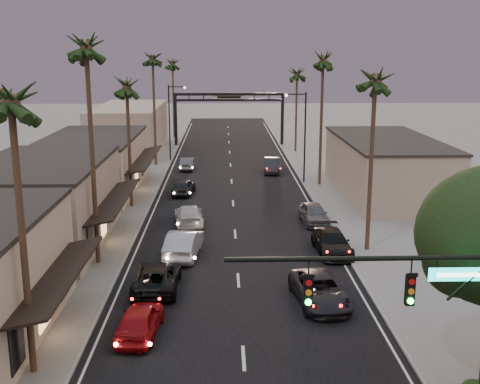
{
  "coord_description": "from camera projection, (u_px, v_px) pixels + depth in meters",
  "views": [
    {
      "loc": [
        -0.8,
        -13.42,
        12.81
      ],
      "look_at": [
        0.42,
        30.61,
        2.5
      ],
      "focal_mm": 45.0,
      "sensor_mm": 36.0,
      "label": 1
    }
  ],
  "objects": [
    {
      "name": "oncoming_dgrey",
      "position": [
        184.0,
        187.0,
        55.06
      ],
      "size": [
        2.28,
        4.47,
        1.46
      ],
      "primitive_type": "imported",
      "rotation": [
        0.0,
        0.0,
        3.01
      ],
      "color": "black",
      "rests_on": "ground"
    },
    {
      "name": "curbside_far",
      "position": [
        272.0,
        165.0,
        65.13
      ],
      "size": [
        2.01,
        4.83,
        1.55
      ],
      "primitive_type": "imported",
      "rotation": [
        0.0,
        0.0,
        -0.08
      ],
      "color": "black",
      "rests_on": "ground"
    },
    {
      "name": "oncoming_silver",
      "position": [
        184.0,
        243.0,
        38.4
      ],
      "size": [
        2.38,
        5.36,
        1.71
      ],
      "primitive_type": "imported",
      "rotation": [
        0.0,
        0.0,
        3.03
      ],
      "color": "#9FA0A4",
      "rests_on": "ground"
    },
    {
      "name": "storefront_far",
      "position": [
        93.0,
        165.0,
        55.96
      ],
      "size": [
        8.0,
        16.0,
        5.0
      ],
      "primitive_type": "cube",
      "color": "#B8A78D",
      "rests_on": "ground"
    },
    {
      "name": "oncoming_pickup",
      "position": [
        157.0,
        277.0,
        33.05
      ],
      "size": [
        2.46,
        5.23,
        1.45
      ],
      "primitive_type": "imported",
      "rotation": [
        0.0,
        0.0,
        3.13
      ],
      "color": "black",
      "rests_on": "ground"
    },
    {
      "name": "palm_rb",
      "position": [
        323.0,
        56.0,
        56.24
      ],
      "size": [
        3.2,
        3.2,
        14.2
      ],
      "color": "#38281C",
      "rests_on": "ground"
    },
    {
      "name": "streetlight_right",
      "position": [
        302.0,
        130.0,
        58.78
      ],
      "size": [
        2.13,
        0.3,
        9.0
      ],
      "color": "black",
      "rests_on": "ground"
    },
    {
      "name": "oncoming_red",
      "position": [
        140.0,
        320.0,
        27.68
      ],
      "size": [
        2.08,
        4.47,
        1.48
      ],
      "primitive_type": "imported",
      "rotation": [
        0.0,
        0.0,
        3.06
      ],
      "color": "maroon",
      "rests_on": "ground"
    },
    {
      "name": "palm_far",
      "position": [
        172.0,
        61.0,
        89.09
      ],
      "size": [
        3.2,
        3.2,
        13.2
      ],
      "color": "#38281C",
      "rests_on": "ground"
    },
    {
      "name": "curbside_grey",
      "position": [
        314.0,
        214.0,
        45.8
      ],
      "size": [
        2.18,
        4.66,
        1.54
      ],
      "primitive_type": "imported",
      "rotation": [
        0.0,
        0.0,
        0.08
      ],
      "color": "#4D4E52",
      "rests_on": "ground"
    },
    {
      "name": "curbside_near",
      "position": [
        320.0,
        290.0,
        31.19
      ],
      "size": [
        2.98,
        5.5,
        1.47
      ],
      "primitive_type": "imported",
      "rotation": [
        0.0,
        0.0,
        0.11
      ],
      "color": "black",
      "rests_on": "ground"
    },
    {
      "name": "traffic_signal",
      "position": [
        431.0,
        304.0,
        18.9
      ],
      "size": [
        8.51,
        0.22,
        7.8
      ],
      "color": "black",
      "rests_on": "ground"
    },
    {
      "name": "palm_lc",
      "position": [
        126.0,
        81.0,
        48.43
      ],
      "size": [
        3.2,
        3.2,
        12.2
      ],
      "color": "#38281C",
      "rests_on": "ground"
    },
    {
      "name": "oncoming_white",
      "position": [
        189.0,
        215.0,
        45.61
      ],
      "size": [
        2.57,
        5.17,
        1.44
      ],
      "primitive_type": "imported",
      "rotation": [
        0.0,
        0.0,
        3.25
      ],
      "color": "#BABABA",
      "rests_on": "ground"
    },
    {
      "name": "palm_ra",
      "position": [
        376.0,
        74.0,
        36.99
      ],
      "size": [
        3.2,
        3.2,
        13.2
      ],
      "color": "#38281C",
      "rests_on": "ground"
    },
    {
      "name": "palm_rc",
      "position": [
        297.0,
        71.0,
        76.15
      ],
      "size": [
        3.2,
        3.2,
        12.2
      ],
      "color": "#38281C",
      "rests_on": "ground"
    },
    {
      "name": "road",
      "position": [
        232.0,
        184.0,
        59.8
      ],
      "size": [
        14.0,
        120.0,
        0.02
      ],
      "primitive_type": "cube",
      "color": "black",
      "rests_on": "ground"
    },
    {
      "name": "arch",
      "position": [
        229.0,
        106.0,
        82.88
      ],
      "size": [
        15.2,
        0.4,
        7.27
      ],
      "color": "black",
      "rests_on": "ground"
    },
    {
      "name": "building_right",
      "position": [
        386.0,
        168.0,
        54.75
      ],
      "size": [
        8.0,
        18.0,
        5.0
      ],
      "primitive_type": "cube",
      "color": "gray",
      "rests_on": "ground"
    },
    {
      "name": "ground",
      "position": [
        233.0,
        195.0,
        54.94
      ],
      "size": [
        200.0,
        200.0,
        0.0
      ],
      "primitive_type": "plane",
      "color": "slate",
      "rests_on": "ground"
    },
    {
      "name": "palm_lb",
      "position": [
        86.0,
        41.0,
        34.14
      ],
      "size": [
        3.2,
        3.2,
        15.2
      ],
      "color": "#38281C",
      "rests_on": "ground"
    },
    {
      "name": "storefront_mid",
      "position": [
        42.0,
        205.0,
        40.33
      ],
      "size": [
        8.0,
        14.0,
        5.5
      ],
      "primitive_type": "cube",
      "color": "gray",
      "rests_on": "ground"
    },
    {
      "name": "palm_ld",
      "position": [
        152.0,
        55.0,
        66.48
      ],
      "size": [
        3.2,
        3.2,
        14.2
      ],
      "color": "#38281C",
      "rests_on": "ground"
    },
    {
      "name": "palm_la",
      "position": [
        10.0,
        90.0,
        21.93
      ],
      "size": [
        3.2,
        3.2,
        13.2
      ],
      "color": "#38281C",
      "rests_on": "ground"
    },
    {
      "name": "sidewalk_right",
      "position": [
        316.0,
        169.0,
        66.86
      ],
      "size": [
        5.0,
        92.0,
        0.12
      ],
      "primitive_type": "cube",
      "color": "slate",
      "rests_on": "ground"
    },
    {
      "name": "sidewalk_left",
      "position": [
        145.0,
        170.0,
        66.35
      ],
      "size": [
        5.0,
        92.0,
        0.12
      ],
      "primitive_type": "cube",
      "color": "slate",
      "rests_on": "ground"
    },
    {
      "name": "streetlight_left",
      "position": [
        172.0,
        116.0,
        71.06
      ],
      "size": [
        2.13,
        0.3,
        9.0
      ],
      "color": "black",
      "rests_on": "ground"
    },
    {
      "name": "oncoming_grey_far",
      "position": [
        187.0,
        164.0,
        66.72
      ],
      "size": [
        1.53,
        4.19,
        1.37
      ],
      "primitive_type": "imported",
      "rotation": [
        0.0,
        0.0,
        3.12
      ],
      "color": "#4C4C51",
      "rests_on": "ground"
    },
    {
      "name": "storefront_dist",
      "position": [
        130.0,
        129.0,
        78.24
      ],
      "size": [
        8.0,
        20.0,
        6.0
      ],
      "primitive_type": "cube",
      "color": "gray",
      "rests_on": "ground"
    },
    {
      "name": "curbside_black",
      "position": [
        332.0,
        242.0,
        39.03
      ],
      "size": [
        2.3,
        5.21,
        1.49
      ],
      "primitive_type": "imported",
      "rotation": [
        0.0,
        0.0,
        0.04
      ],
      "color": "black",
      "rests_on": "ground"
    }
  ]
}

